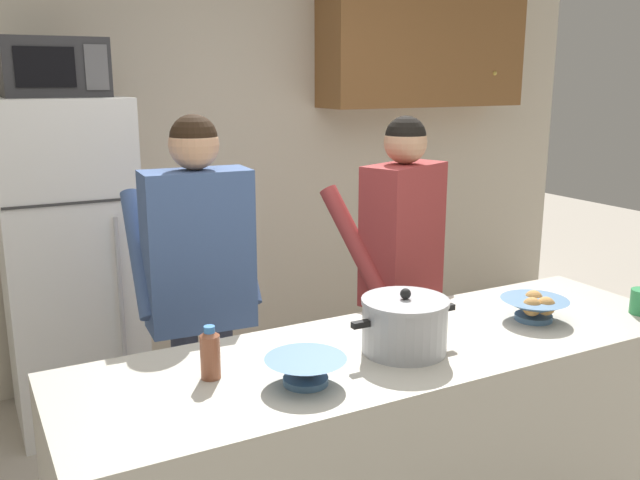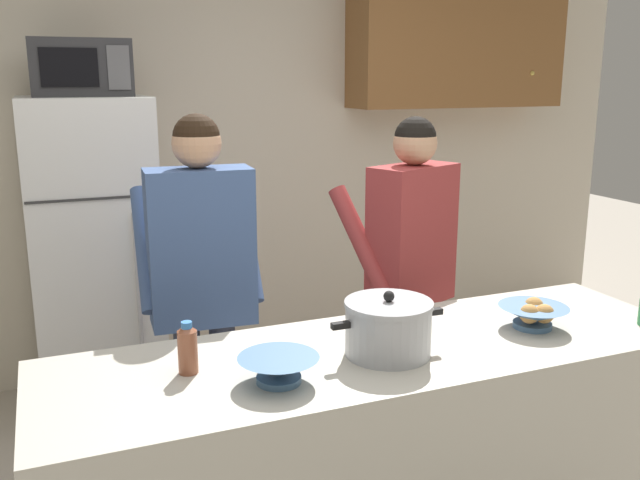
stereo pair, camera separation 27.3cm
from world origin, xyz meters
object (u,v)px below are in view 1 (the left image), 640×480
(microwave, at_px, (54,68))
(person_by_sink, at_px, (401,252))
(cooking_pot, at_px, (405,325))
(bottle_near_edge, at_px, (210,353))
(empty_bowl, at_px, (306,369))
(refrigerator, at_px, (70,264))
(bread_bowl, at_px, (535,307))
(person_near_pot, at_px, (199,271))

(microwave, bearing_deg, person_by_sink, -40.89)
(cooking_pot, relative_size, bottle_near_edge, 2.41)
(microwave, bearing_deg, empty_bowl, -79.20)
(cooking_pot, bearing_deg, refrigerator, 112.06)
(empty_bowl, bearing_deg, cooking_pot, 9.62)
(refrigerator, xyz_separation_m, cooking_pot, (0.77, -1.90, 0.16))
(bread_bowl, bearing_deg, cooking_pot, -178.47)
(cooking_pot, bearing_deg, person_by_sink, 56.13)
(person_near_pot, bearing_deg, person_by_sink, -4.02)
(person_near_pot, bearing_deg, cooking_pot, -63.03)
(person_by_sink, xyz_separation_m, empty_bowl, (-0.91, -0.84, -0.06))
(person_by_sink, height_order, cooking_pot, person_by_sink)
(refrigerator, bearing_deg, empty_bowl, -79.32)
(cooking_pot, bearing_deg, microwave, 112.29)
(refrigerator, bearing_deg, microwave, -89.93)
(person_near_pot, relative_size, cooking_pot, 4.17)
(person_by_sink, distance_m, empty_bowl, 1.24)
(bottle_near_edge, bearing_deg, microwave, 94.43)
(person_near_pot, height_order, empty_bowl, person_near_pot)
(person_near_pot, bearing_deg, refrigerator, 107.98)
(refrigerator, distance_m, bread_bowl, 2.34)
(microwave, height_order, person_near_pot, microwave)
(person_by_sink, height_order, bottle_near_edge, person_by_sink)
(person_near_pot, xyz_separation_m, person_by_sink, (0.94, -0.07, -0.02))
(person_by_sink, bearing_deg, cooking_pot, -123.87)
(person_near_pot, relative_size, bottle_near_edge, 10.08)
(bottle_near_edge, bearing_deg, cooking_pot, -9.13)
(microwave, bearing_deg, bread_bowl, -53.69)
(cooking_pot, height_order, bottle_near_edge, cooking_pot)
(cooking_pot, xyz_separation_m, bread_bowl, (0.60, 0.02, -0.04))
(refrigerator, xyz_separation_m, person_near_pot, (0.35, -1.07, 0.19))
(bread_bowl, xyz_separation_m, empty_bowl, (-1.00, -0.08, -0.00))
(refrigerator, height_order, microwave, microwave)
(person_by_sink, relative_size, bread_bowl, 6.55)
(bread_bowl, bearing_deg, empty_bowl, -175.21)
(refrigerator, relative_size, person_near_pot, 1.02)
(microwave, height_order, bottle_near_edge, microwave)
(refrigerator, xyz_separation_m, microwave, (0.00, -0.02, 0.99))
(refrigerator, distance_m, bottle_near_edge, 1.81)
(refrigerator, bearing_deg, person_near_pot, -72.02)
(refrigerator, bearing_deg, bottle_near_edge, -85.62)
(microwave, height_order, person_by_sink, microwave)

